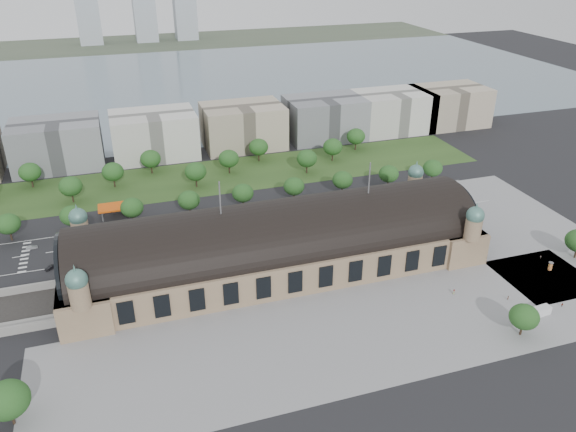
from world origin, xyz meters
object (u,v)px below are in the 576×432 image
object	(u,v)px
traffic_car_4	(248,233)
parked_car_6	(172,254)
pedestrian_3	(562,305)
parked_car_2	(94,266)
bus_mid	(310,222)
parked_car_5	(135,257)
advertising_column	(550,266)
traffic_car_1	(32,247)
pedestrian_2	(541,257)
parked_car_1	(129,261)
traffic_car_6	(448,203)
petrol_station	(117,207)
van_south	(540,312)
bus_west	(266,224)
parked_car_4	(116,257)
bus_east	(325,216)
pedestrian_4	(511,320)
parked_car_0	(51,267)
pedestrian_0	(454,292)
traffic_car_3	(176,231)
parked_car_3	(174,253)

from	to	relation	value
traffic_car_4	parked_car_6	xyz separation A→B (m)	(-32.06, -7.55, 0.03)
parked_car_6	pedestrian_3	xyz separation A→B (m)	(118.89, -73.15, -0.02)
parked_car_2	bus_mid	size ratio (longest dim) A/B	0.47
parked_car_5	advertising_column	world-z (taller)	advertising_column
traffic_car_1	pedestrian_2	size ratio (longest dim) A/B	2.67
parked_car_1	advertising_column	distance (m)	156.38
pedestrian_2	pedestrian_3	bearing A→B (deg)	152.21
traffic_car_4	parked_car_5	world-z (taller)	parked_car_5
traffic_car_4	parked_car_1	bearing A→B (deg)	-80.59
traffic_car_6	parked_car_5	distance (m)	139.67
advertising_column	petrol_station	bearing A→B (deg)	146.74
parked_car_2	van_south	distance (m)	156.04
petrol_station	bus_west	xyz separation A→B (m)	(58.45, -33.28, -1.47)
pedestrian_2	pedestrian_3	xyz separation A→B (m)	(-14.43, -27.65, -0.03)
parked_car_4	parked_car_6	world-z (taller)	parked_car_6
parked_car_2	traffic_car_6	bearing A→B (deg)	52.69
parked_car_5	pedestrian_3	size ratio (longest dim) A/B	3.81
bus_east	pedestrian_4	bearing A→B (deg)	-165.98
parked_car_0	parked_car_6	distance (m)	43.99
parked_car_0	bus_east	distance (m)	111.41
pedestrian_2	petrol_station	bearing A→B (deg)	59.04
petrol_station	parked_car_1	bearing A→B (deg)	-87.85
traffic_car_6	parked_car_5	bearing A→B (deg)	-87.47
pedestrian_0	pedestrian_3	world-z (taller)	pedestrian_0
bus_mid	van_south	size ratio (longest dim) A/B	1.64
parked_car_6	advertising_column	distance (m)	141.40
bus_west	parked_car_1	bearing A→B (deg)	103.01
traffic_car_4	parked_car_4	world-z (taller)	traffic_car_4
parked_car_2	pedestrian_3	distance (m)	164.49
parked_car_0	traffic_car_6	bearing A→B (deg)	54.22
pedestrian_3	pedestrian_4	xyz separation A→B (m)	(-21.23, -1.45, 0.03)
petrol_station	pedestrian_3	world-z (taller)	petrol_station
traffic_car_6	pedestrian_0	bearing A→B (deg)	-30.14
parked_car_6	bus_mid	xyz separation A→B (m)	(59.17, 7.39, 0.80)
parked_car_4	traffic_car_3	bearing A→B (deg)	92.05
advertising_column	parked_car_6	bearing A→B (deg)	157.88
parked_car_4	pedestrian_0	distance (m)	124.64
parked_car_2	traffic_car_1	bearing A→B (deg)	-173.32
parked_car_6	pedestrian_3	world-z (taller)	parked_car_6
parked_car_2	parked_car_3	world-z (taller)	parked_car_3
petrol_station	pedestrian_3	xyz separation A→B (m)	(136.60, -117.44, -2.19)
parked_car_1	advertising_column	bearing A→B (deg)	30.63
traffic_car_1	bus_east	bearing A→B (deg)	-101.72
parked_car_2	parked_car_4	bearing A→B (deg)	77.23
advertising_column	pedestrian_0	distance (m)	42.30
parked_car_0	pedestrian_2	distance (m)	183.92
traffic_car_4	pedestrian_2	size ratio (longest dim) A/B	2.79
bus_mid	pedestrian_0	world-z (taller)	bus_mid
traffic_car_3	traffic_car_4	xyz separation A→B (m)	(27.83, -10.43, 0.01)
parked_car_0	bus_west	distance (m)	84.84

